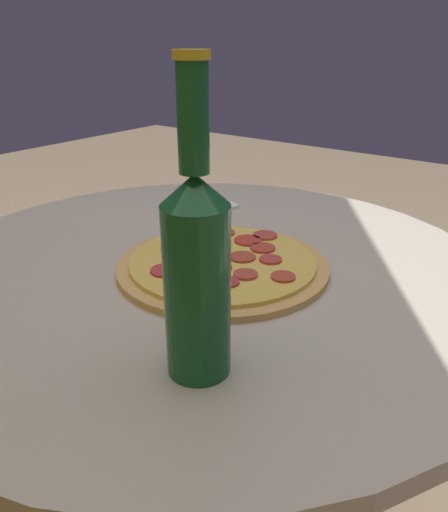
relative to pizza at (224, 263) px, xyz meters
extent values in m
cylinder|color=#B2A893|center=(0.04, 0.00, -0.36)|extent=(0.09, 0.09, 0.66)
cylinder|color=#B2A893|center=(0.04, 0.00, -0.02)|extent=(0.90, 0.90, 0.02)
cylinder|color=tan|center=(0.00, 0.00, 0.00)|extent=(0.31, 0.31, 0.01)
cylinder|color=#E0BC4C|center=(0.00, 0.00, 0.00)|extent=(0.28, 0.28, 0.01)
cylinder|color=#AB3532|center=(-0.06, -0.03, 0.01)|extent=(0.03, 0.03, 0.00)
cylinder|color=#B83528|center=(0.05, 0.00, 0.01)|extent=(0.04, 0.04, 0.00)
cylinder|color=#AD3328|center=(-0.01, 0.03, 0.01)|extent=(0.04, 0.04, 0.00)
cylinder|color=#A43B30|center=(-0.01, 0.10, 0.01)|extent=(0.04, 0.04, 0.00)
cylinder|color=#A13033|center=(-0.05, 0.06, 0.01)|extent=(0.03, 0.03, 0.00)
cylinder|color=#B03126|center=(0.01, -0.08, 0.01)|extent=(0.04, 0.04, 0.00)
cylinder|color=#AB3827|center=(-0.03, -0.06, 0.01)|extent=(0.04, 0.04, 0.00)
cylinder|color=#A13328|center=(0.08, 0.02, 0.01)|extent=(0.04, 0.04, 0.00)
cylinder|color=#AE3135|center=(0.04, 0.09, 0.01)|extent=(0.04, 0.04, 0.00)
cylinder|color=#AD3E27|center=(-0.10, 0.00, 0.01)|extent=(0.03, 0.03, 0.00)
cylinder|color=#A53E31|center=(0.06, -0.08, 0.01)|extent=(0.04, 0.04, 0.00)
cylinder|color=#A33E29|center=(-0.02, -0.02, 0.01)|extent=(0.04, 0.04, 0.00)
cylinder|color=#AF3E2E|center=(-0.06, 0.03, 0.01)|extent=(0.03, 0.03, 0.00)
cylinder|color=#A83D2E|center=(0.00, -0.11, 0.01)|extent=(0.04, 0.04, 0.00)
cylinder|color=#144C23|center=(-0.13, 0.21, 0.08)|extent=(0.07, 0.07, 0.18)
cone|color=#144C23|center=(-0.13, 0.21, 0.19)|extent=(0.07, 0.07, 0.03)
cylinder|color=#144C23|center=(-0.13, 0.21, 0.25)|extent=(0.03, 0.03, 0.09)
cylinder|color=gold|center=(-0.13, 0.21, 0.30)|extent=(0.03, 0.03, 0.01)
cube|color=white|center=(0.20, -0.23, 0.00)|extent=(0.12, 0.09, 0.01)
camera|label=1|loc=(-0.40, 0.54, 0.31)|focal=35.00mm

